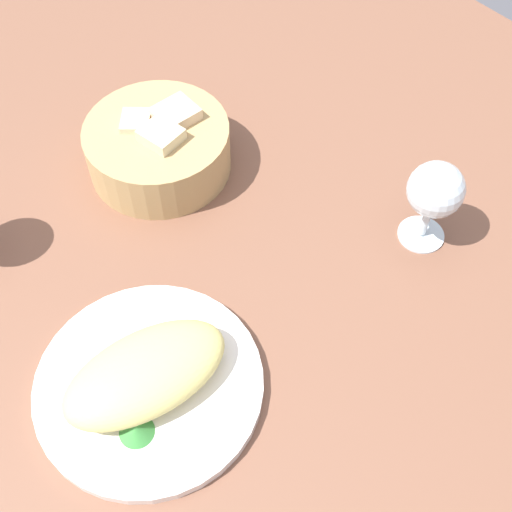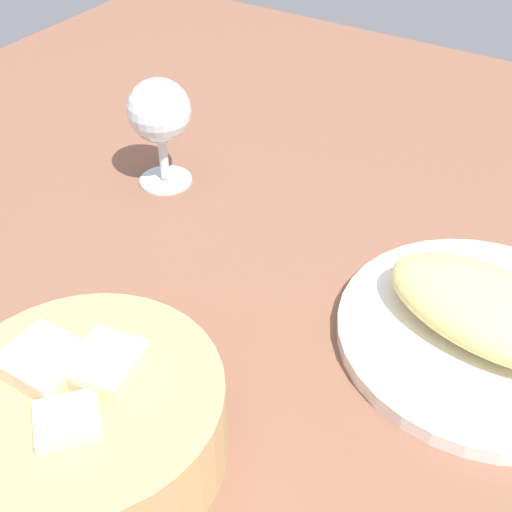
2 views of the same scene
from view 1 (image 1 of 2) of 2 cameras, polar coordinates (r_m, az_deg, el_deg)
The scene contains 6 objects.
ground_plane at distance 83.29cm, azimuth -6.12°, elevation -0.66°, with size 140.00×140.00×2.00cm, color brown.
plate at distance 73.85cm, azimuth -9.13°, elevation -10.86°, with size 24.71×24.71×1.40cm, color white.
omelette at distance 71.22cm, azimuth -9.44°, elevation -9.89°, with size 18.17×9.87×4.46cm, color #DCCF76.
lettuce_garnish at distance 70.50cm, azimuth -10.25°, elevation -14.36°, with size 3.71×3.71×1.69cm, color #3B8D3C.
bread_basket at distance 90.09cm, azimuth -8.31°, elevation 9.27°, with size 19.06×19.06×8.50cm.
wine_glass_near at distance 80.51cm, azimuth 15.07°, elevation 5.23°, with size 6.79×6.79×12.19cm.
Camera 1 is at (-23.83, -41.36, 67.25)cm, focal length 46.69 mm.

